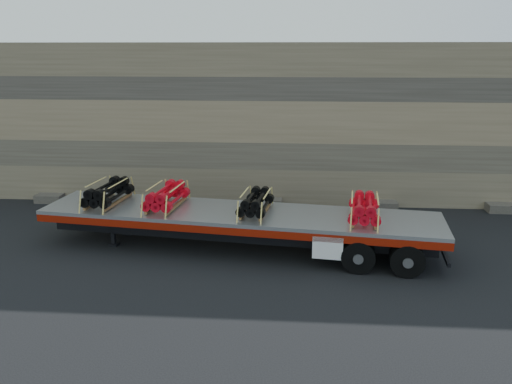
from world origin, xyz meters
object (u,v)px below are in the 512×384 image
trailer (238,230)px  bundle_midfront (166,197)px  bundle_midrear (256,203)px  bundle_rear (364,209)px  bundle_front (108,193)px

trailer → bundle_midfront: 2.78m
bundle_midfront → bundle_midrear: size_ratio=1.09×
trailer → bundle_midfront: bearing=180.0°
bundle_midrear → bundle_midfront: bearing=-180.0°
bundle_rear → bundle_front: bearing=180.0°
bundle_front → bundle_midfront: size_ratio=1.02×
bundle_front → bundle_rear: bundle_front is taller
bundle_front → bundle_midrear: bearing=0.0°
trailer → bundle_front: bundle_front is taller
trailer → bundle_rear: bundle_rear is taller
bundle_front → bundle_midfront: bearing=0.0°
bundle_front → bundle_midrear: 5.42m
trailer → bundle_midrear: bundle_midrear is taller
trailer → bundle_midrear: 1.20m
bundle_front → bundle_rear: size_ratio=1.06×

